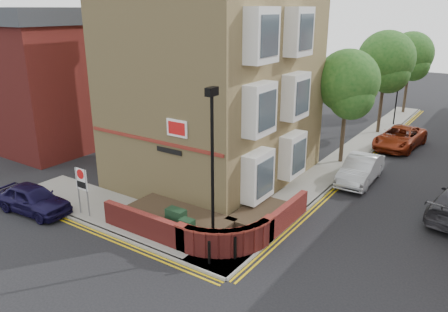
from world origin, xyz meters
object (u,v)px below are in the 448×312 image
Objects in this scene: zone_sign at (82,183)px; navy_hatchback at (33,199)px; silver_car_near at (360,169)px; utility_cabinet_large at (176,223)px; lamppost at (212,172)px.

zone_sign reaches higher than navy_hatchback.
zone_sign is 14.29m from silver_car_near.
utility_cabinet_large is at bearing 9.69° from zone_sign.
zone_sign is (-6.60, -0.70, -1.70)m from lamppost.
navy_hatchback is 0.90× the size of silver_car_near.
silver_car_near is at bearing 77.36° from lamppost.
zone_sign is at bearing -71.60° from navy_hatchback.
lamppost is 1.62× the size of navy_hatchback.
lamppost is 2.86× the size of zone_sign.
lamppost is at bearing 6.07° from zone_sign.
navy_hatchback is at bearing -156.98° from zone_sign.
utility_cabinet_large is at bearing 176.99° from lamppost.
zone_sign is at bearing -173.93° from lamppost.
silver_car_near is (11.28, 12.11, 0.05)m from navy_hatchback.
lamppost reaches higher than zone_sign.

